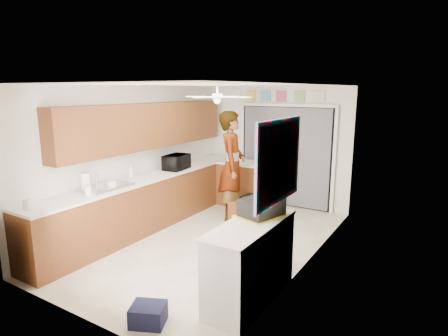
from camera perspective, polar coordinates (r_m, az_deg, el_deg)
The scene contains 42 objects.
floor at distance 6.26m, azimuth -1.96°, elevation -11.01°, with size 5.00×5.00×0.00m, color beige.
ceiling at distance 5.76m, azimuth -2.14°, elevation 12.53°, with size 5.00×5.00×0.00m, color white.
wall_back at distance 8.05m, azimuth 7.87°, elevation 3.32°, with size 3.20×3.20×0.00m, color white.
wall_front at distance 4.11m, azimuth -21.82°, elevation -5.75°, with size 3.20×3.20×0.00m, color white.
wall_left at distance 6.89m, azimuth -13.20°, elevation 1.67°, with size 5.00×5.00×0.00m, color white.
wall_right at distance 5.19m, azimuth 12.84°, elevation -1.61°, with size 5.00×5.00×0.00m, color white.
left_base_cabinets at distance 6.87m, azimuth -11.10°, elevation -5.13°, with size 0.60×4.80×0.90m, color brown.
left_countertop at distance 6.74m, azimuth -11.19°, elevation -1.32°, with size 0.62×4.80×0.04m, color white.
upper_cabinets at distance 6.85m, azimuth -11.28°, elevation 6.35°, with size 0.32×4.00×0.80m, color brown.
sink_basin at distance 6.06m, azimuth -17.62°, elevation -2.81°, with size 0.50×0.76×0.06m, color silver.
faucet at distance 6.18m, azimuth -18.83°, elevation -1.70°, with size 0.03×0.03×0.22m, color silver.
peninsula_base at distance 7.99m, azimuth 2.97°, elevation -2.51°, with size 1.00×0.60×0.90m, color brown.
peninsula_top at distance 7.88m, azimuth 3.00°, elevation 0.80°, with size 1.04×0.64×0.04m, color white.
back_opening_recess at distance 7.96m, azimuth 9.39°, elevation 1.72°, with size 2.00×0.06×2.10m, color black.
curtain_panel at distance 7.93m, azimuth 9.28°, elevation 1.68°, with size 1.90×0.03×2.05m, color slate.
door_trim_left at distance 8.37m, azimuth 2.84°, elevation 2.36°, with size 0.06×0.04×2.10m, color white.
door_trim_right at distance 7.61m, azimuth 16.41°, elevation 0.93°, with size 0.06×0.04×2.10m, color white.
door_trim_head at distance 7.82m, azimuth 9.57°, elevation 9.43°, with size 2.10×0.04×0.06m, color white.
header_frame_0 at distance 8.20m, azimuth 4.09°, elevation 10.93°, with size 0.22×0.02×0.22m, color gold.
header_frame_1 at distance 8.04m, azimuth 6.34°, elevation 10.87°, with size 0.22×0.02×0.22m, color #4EA0D0.
header_frame_2 at distance 7.90m, azimuth 8.67°, elevation 10.79°, with size 0.22×0.02×0.22m, color #BA4561.
header_frame_3 at distance 7.75m, azimuth 11.44°, elevation 10.67°, with size 0.22×0.02×0.22m, color #76AA61.
header_frame_4 at distance 7.62m, azimuth 14.31°, elevation 10.52°, with size 0.22×0.02×0.22m, color beige.
route66_sign at distance 8.37m, azimuth 1.93°, elevation 10.97°, with size 0.22×0.02×0.26m, color silver.
right_counter_base at distance 4.50m, azimuth 4.08°, elevation -14.30°, with size 0.50×1.40×0.90m, color white.
right_counter_top at distance 4.32m, azimuth 4.06°, elevation -8.67°, with size 0.54×1.44×0.04m, color white.
abstract_painting at distance 4.20m, azimuth 8.37°, elevation 0.99°, with size 0.03×1.15×0.95m, color #FF5DAB.
ceiling_fan at distance 5.93m, azimuth -1.03°, elevation 10.78°, with size 1.14×1.14×0.24m, color white.
microwave at distance 7.15m, azimuth -7.25°, elevation 0.90°, with size 0.51×0.35×0.28m, color black.
soap_bottle at distance 6.60m, azimuth -14.04°, elevation -0.40°, with size 0.10×0.10×0.26m, color silver.
cup at distance 6.03m, azimuth -16.73°, elevation -2.43°, with size 0.14×0.14×0.11m, color white.
jar_a at distance 5.71m, azimuth -20.02°, elevation -3.31°, with size 0.10×0.10×0.14m, color silver.
jar_b at distance 5.36m, azimuth -27.86°, elevation -4.95°, with size 0.09×0.09×0.14m, color silver.
paper_towel_roll at distance 5.92m, azimuth -20.34°, elevation -2.07°, with size 0.13×0.13×0.29m, color white.
suitcase at distance 4.56m, azimuth 5.73°, elevation -5.92°, with size 0.37×0.49×0.21m, color black.
suitcase_rim at distance 4.59m, azimuth 5.70°, elevation -7.23°, with size 0.44×0.58×0.02m, color yellow.
suitcase_lid at distance 4.74m, azimuth 7.33°, elevation -2.11°, with size 0.42×0.03×0.50m, color black.
cardboard_box at distance 4.82m, azimuth 0.37°, elevation -16.54°, with size 0.44×0.33×0.28m, color #985230.
navy_crate at distance 4.31m, azimuth -11.47°, elevation -21.04°, with size 0.35×0.29×0.22m, color black.
cabinet_door_panel at distance 6.65m, azimuth 2.12°, elevation -7.21°, with size 0.35×0.03×0.52m, color brown.
man at distance 7.03m, azimuth 1.22°, elevation 0.33°, with size 0.75×0.49×2.05m, color white.
dog at distance 7.51m, azimuth 3.70°, elevation -5.33°, with size 0.24×0.55×0.43m, color black.
Camera 1 is at (3.20, -4.79, 2.44)m, focal length 30.00 mm.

